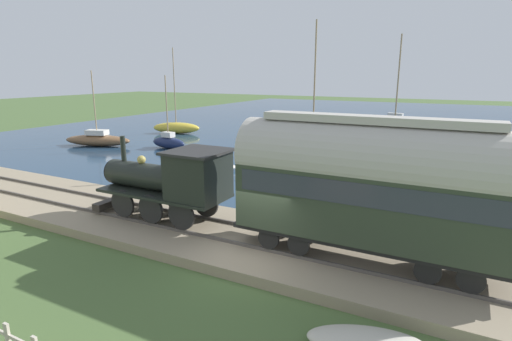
# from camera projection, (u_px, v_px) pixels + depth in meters

# --- Properties ---
(ground_plane) EXTENTS (200.00, 200.00, 0.00)m
(ground_plane) POSITION_uv_depth(u_px,v_px,m) (250.00, 267.00, 13.49)
(ground_plane) COLOR #476033
(harbor_water) EXTENTS (80.00, 80.00, 0.01)m
(harbor_water) POSITION_uv_depth(u_px,v_px,m) (413.00, 124.00, 51.69)
(harbor_water) COLOR navy
(harbor_water) RESTS_ON ground
(rail_embankment) EXTENTS (5.16, 56.00, 0.49)m
(rail_embankment) POSITION_uv_depth(u_px,v_px,m) (269.00, 246.00, 14.73)
(rail_embankment) COLOR gray
(rail_embankment) RESTS_ON ground
(steam_locomotive) EXTENTS (2.25, 6.15, 3.29)m
(steam_locomotive) POSITION_uv_depth(u_px,v_px,m) (174.00, 179.00, 16.19)
(steam_locomotive) COLOR black
(steam_locomotive) RESTS_ON rail_embankment
(passenger_coach) EXTENTS (2.28, 8.79, 4.65)m
(passenger_coach) POSITION_uv_depth(u_px,v_px,m) (369.00, 182.00, 12.49)
(passenger_coach) COLOR black
(passenger_coach) RESTS_ON rail_embankment
(sailboat_blue) EXTENTS (2.05, 6.16, 5.16)m
(sailboat_blue) POSITION_uv_depth(u_px,v_px,m) (395.00, 120.00, 50.16)
(sailboat_blue) COLOR #335199
(sailboat_blue) RESTS_ON harbor_water
(sailboat_navy) EXTENTS (1.33, 3.56, 6.22)m
(sailboat_navy) POSITION_uv_depth(u_px,v_px,m) (168.00, 142.00, 34.68)
(sailboat_navy) COLOR #192347
(sailboat_navy) RESTS_ON harbor_water
(sailboat_brown) EXTENTS (3.51, 6.37, 6.61)m
(sailboat_brown) POSITION_uv_depth(u_px,v_px,m) (98.00, 140.00, 35.90)
(sailboat_brown) COLOR brown
(sailboat_brown) RESTS_ON harbor_water
(sailboat_green) EXTENTS (3.29, 4.07, 9.48)m
(sailboat_green) POSITION_uv_depth(u_px,v_px,m) (312.00, 166.00, 25.63)
(sailboat_green) COLOR #236B42
(sailboat_green) RESTS_ON harbor_water
(sailboat_yellow) EXTENTS (3.17, 5.33, 8.98)m
(sailboat_yellow) POSITION_uv_depth(u_px,v_px,m) (176.00, 128.00, 43.32)
(sailboat_yellow) COLOR gold
(sailboat_yellow) RESTS_ON harbor_water
(sailboat_gray) EXTENTS (2.31, 4.20, 8.92)m
(sailboat_gray) POSITION_uv_depth(u_px,v_px,m) (392.00, 158.00, 28.34)
(sailboat_gray) COLOR gray
(sailboat_gray) RESTS_ON harbor_water
(rowboat_mid_harbor) EXTENTS (2.09, 2.16, 0.45)m
(rowboat_mid_harbor) POSITION_uv_depth(u_px,v_px,m) (222.00, 168.00, 26.72)
(rowboat_mid_harbor) COLOR beige
(rowboat_mid_harbor) RESTS_ON harbor_water
(rowboat_far_out) EXTENTS (2.46, 2.61, 0.43)m
(rowboat_far_out) POSITION_uv_depth(u_px,v_px,m) (413.00, 219.00, 17.33)
(rowboat_far_out) COLOR silver
(rowboat_far_out) RESTS_ON harbor_water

